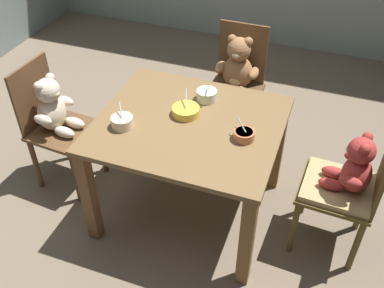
{
  "coord_description": "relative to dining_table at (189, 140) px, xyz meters",
  "views": [
    {
      "loc": [
        0.7,
        -1.89,
        2.23
      ],
      "look_at": [
        0.0,
        0.05,
        0.51
      ],
      "focal_mm": 41.57,
      "sensor_mm": 36.0,
      "label": 1
    }
  ],
  "objects": [
    {
      "name": "dining_table",
      "position": [
        0.0,
        0.0,
        0.0
      ],
      "size": [
        1.04,
        0.92,
        0.71
      ],
      "color": "brown",
      "rests_on": "ground_plane"
    },
    {
      "name": "porridge_bowl_white_far_center",
      "position": [
        0.02,
        0.25,
        0.16
      ],
      "size": [
        0.12,
        0.13,
        0.13
      ],
      "color": "silver",
      "rests_on": "dining_table"
    },
    {
      "name": "porridge_bowl_cream_near_left",
      "position": [
        -0.34,
        -0.16,
        0.16
      ],
      "size": [
        0.12,
        0.12,
        0.12
      ],
      "color": "beige",
      "rests_on": "dining_table"
    },
    {
      "name": "porridge_bowl_terracotta_near_right",
      "position": [
        0.33,
        -0.04,
        0.16
      ],
      "size": [
        0.12,
        0.12,
        0.11
      ],
      "color": "#BD6E45",
      "rests_on": "dining_table"
    },
    {
      "name": "porridge_bowl_yellow_center",
      "position": [
        -0.04,
        0.06,
        0.16
      ],
      "size": [
        0.16,
        0.17,
        0.13
      ],
      "color": "yellow",
      "rests_on": "dining_table"
    },
    {
      "name": "teddy_chair_near_right",
      "position": [
        0.92,
        0.04,
        -0.05
      ],
      "size": [
        0.43,
        0.41,
        0.84
      ],
      "rotation": [
        0.0,
        0.0,
        3.09
      ],
      "color": "brown",
      "rests_on": "ground_plane"
    },
    {
      "name": "teddy_chair_near_left",
      "position": [
        -0.92,
        -0.01,
        -0.04
      ],
      "size": [
        0.42,
        0.41,
        0.88
      ],
      "rotation": [
        0.0,
        0.0,
        -0.08
      ],
      "color": "brown",
      "rests_on": "ground_plane"
    },
    {
      "name": "teddy_chair_far_center",
      "position": [
        0.06,
        0.86,
        -0.02
      ],
      "size": [
        0.39,
        0.37,
        0.9
      ],
      "rotation": [
        0.0,
        0.0,
        -1.58
      ],
      "color": "brown",
      "rests_on": "ground_plane"
    },
    {
      "name": "ground_plane",
      "position": [
        0.0,
        0.0,
        -0.6
      ],
      "size": [
        5.2,
        5.2,
        0.04
      ],
      "color": "#766551"
    }
  ]
}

